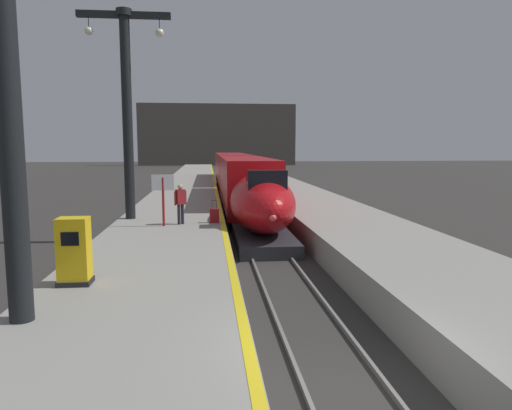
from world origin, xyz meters
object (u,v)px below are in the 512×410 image
highspeed_train_main (239,178)px  station_column_mid (127,95)px  rolling_suitcase (214,216)px  departure_info_board (163,190)px  ticket_machine_yellow (74,254)px  passenger_near_edge (180,201)px

highspeed_train_main → station_column_mid: bearing=-112.6°
rolling_suitcase → departure_info_board: departure_info_board is taller
ticket_machine_yellow → departure_info_board: (1.34, 8.13, 0.77)m
highspeed_train_main → ticket_machine_yellow: size_ratio=24.11×
highspeed_train_main → rolling_suitcase: highspeed_train_main is taller
highspeed_train_main → passenger_near_edge: bearing=-102.5°
station_column_mid → ticket_machine_yellow: bearing=-88.1°
highspeed_train_main → departure_info_board: highspeed_train_main is taller
station_column_mid → ticket_machine_yellow: station_column_mid is taller
passenger_near_edge → rolling_suitcase: passenger_near_edge is taller
departure_info_board → station_column_mid: bearing=127.3°
rolling_suitcase → ticket_machine_yellow: 9.43m
rolling_suitcase → ticket_machine_yellow: bearing=-111.3°
station_column_mid → departure_info_board: bearing=-52.7°
station_column_mid → rolling_suitcase: 6.62m
passenger_near_edge → rolling_suitcase: size_ratio=1.72×
station_column_mid → ticket_machine_yellow: 11.39m
highspeed_train_main → station_column_mid: (-5.90, -14.18, 4.63)m
station_column_mid → departure_info_board: 4.87m
highspeed_train_main → ticket_machine_yellow: bearing=-102.8°
highspeed_train_main → departure_info_board: size_ratio=18.20×
station_column_mid → passenger_near_edge: station_column_mid is taller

